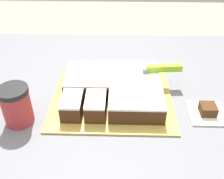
{
  "coord_description": "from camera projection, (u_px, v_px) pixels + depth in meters",
  "views": [
    {
      "loc": [
        0.07,
        -0.63,
        1.48
      ],
      "look_at": [
        0.05,
        0.05,
        0.98
      ],
      "focal_mm": 42.0,
      "sensor_mm": 36.0,
      "label": 1
    }
  ],
  "objects": [
    {
      "name": "brownie",
      "position": [
        208.0,
        109.0,
        0.79
      ],
      "size": [
        0.05,
        0.05,
        0.03
      ],
      "color": "#472814",
      "rests_on": "paper_napkin"
    },
    {
      "name": "coffee_cup",
      "position": [
        16.0,
        105.0,
        0.74
      ],
      "size": [
        0.09,
        0.09,
        0.12
      ],
      "color": "#B23333",
      "rests_on": "countertop"
    },
    {
      "name": "knife",
      "position": [
        154.0,
        69.0,
        0.88
      ],
      "size": [
        0.3,
        0.05,
        0.02
      ],
      "rotation": [
        0.0,
        0.0,
        3.23
      ],
      "color": "silver",
      "rests_on": "cake"
    },
    {
      "name": "paper_napkin",
      "position": [
        207.0,
        113.0,
        0.8
      ],
      "size": [
        0.11,
        0.11,
        0.01
      ],
      "color": "white",
      "rests_on": "countertop"
    },
    {
      "name": "cake_board",
      "position": [
        112.0,
        97.0,
        0.87
      ],
      "size": [
        0.39,
        0.34,
        0.01
      ],
      "color": "gold",
      "rests_on": "countertop"
    },
    {
      "name": "cake",
      "position": [
        113.0,
        89.0,
        0.85
      ],
      "size": [
        0.31,
        0.27,
        0.06
      ],
      "color": "#472814",
      "rests_on": "cake_board"
    }
  ]
}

